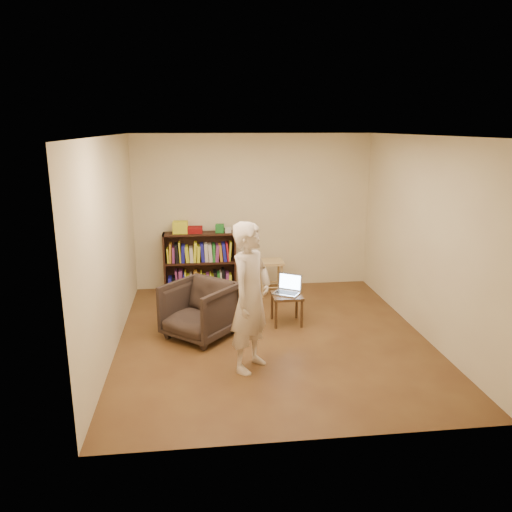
{
  "coord_description": "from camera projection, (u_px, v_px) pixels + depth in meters",
  "views": [
    {
      "loc": [
        -0.94,
        -6.05,
        2.71
      ],
      "look_at": [
        -0.18,
        0.35,
        1.03
      ],
      "focal_mm": 35.0,
      "sensor_mm": 36.0,
      "label": 1
    }
  ],
  "objects": [
    {
      "name": "box_green",
      "position": [
        220.0,
        228.0,
        8.26
      ],
      "size": [
        0.15,
        0.15,
        0.14
      ],
      "primitive_type": "cube",
      "rotation": [
        0.0,
        0.0,
        -0.12
      ],
      "color": "#1F7529",
      "rests_on": "bookshelf"
    },
    {
      "name": "stool",
      "position": [
        271.0,
        267.0,
        8.2
      ],
      "size": [
        0.4,
        0.4,
        0.57
      ],
      "color": "tan",
      "rests_on": "floor"
    },
    {
      "name": "laptop",
      "position": [
        288.0,
        289.0,
        7.03
      ],
      "size": [
        0.45,
        0.42,
        0.27
      ],
      "rotation": [
        0.0,
        0.0,
        -0.56
      ],
      "color": "#A9A9AD",
      "rests_on": "side_table"
    },
    {
      "name": "red_cloth",
      "position": [
        193.0,
        230.0,
        8.25
      ],
      "size": [
        0.3,
        0.23,
        0.1
      ],
      "primitive_type": "cube",
      "rotation": [
        0.0,
        0.0,
        -0.04
      ],
      "color": "maroon",
      "rests_on": "bookshelf"
    },
    {
      "name": "side_table",
      "position": [
        287.0,
        299.0,
        7.0
      ],
      "size": [
        0.42,
        0.42,
        0.43
      ],
      "color": "#321F10",
      "rests_on": "floor"
    },
    {
      "name": "wall_back",
      "position": [
        253.0,
        212.0,
        8.44
      ],
      "size": [
        4.0,
        0.0,
        4.0
      ],
      "primitive_type": "plane",
      "rotation": [
        1.57,
        0.0,
        0.0
      ],
      "color": "beige",
      "rests_on": "floor"
    },
    {
      "name": "floor",
      "position": [
        272.0,
        337.0,
        6.61
      ],
      "size": [
        4.5,
        4.5,
        0.0
      ],
      "primitive_type": "plane",
      "color": "#4C2C18",
      "rests_on": "ground"
    },
    {
      "name": "person",
      "position": [
        251.0,
        297.0,
        5.57
      ],
      "size": [
        0.7,
        0.75,
        1.72
      ],
      "primitive_type": "imported",
      "rotation": [
        0.0,
        0.0,
        0.93
      ],
      "color": "beige",
      "rests_on": "floor"
    },
    {
      "name": "box_white",
      "position": [
        228.0,
        230.0,
        8.26
      ],
      "size": [
        0.11,
        0.11,
        0.08
      ],
      "primitive_type": "cube",
      "rotation": [
        0.0,
        0.0,
        0.13
      ],
      "color": "beige",
      "rests_on": "bookshelf"
    },
    {
      "name": "bookshelf",
      "position": [
        200.0,
        265.0,
        8.4
      ],
      "size": [
        1.2,
        0.3,
        1.0
      ],
      "color": "black",
      "rests_on": "floor"
    },
    {
      "name": "ceiling",
      "position": [
        274.0,
        136.0,
        5.95
      ],
      "size": [
        4.5,
        4.5,
        0.0
      ],
      "primitive_type": "plane",
      "color": "silver",
      "rests_on": "wall_back"
    },
    {
      "name": "box_yellow",
      "position": [
        180.0,
        227.0,
        8.19
      ],
      "size": [
        0.25,
        0.19,
        0.2
      ],
      "primitive_type": "cube",
      "rotation": [
        0.0,
        0.0,
        -0.06
      ],
      "color": "yellow",
      "rests_on": "bookshelf"
    },
    {
      "name": "armchair",
      "position": [
        199.0,
        310.0,
        6.54
      ],
      "size": [
        1.13,
        1.13,
        0.74
      ],
      "primitive_type": "imported",
      "rotation": [
        0.0,
        0.0,
        -0.71
      ],
      "color": "black",
      "rests_on": "floor"
    },
    {
      "name": "wall_left",
      "position": [
        110.0,
        246.0,
        6.05
      ],
      "size": [
        0.0,
        4.5,
        4.5
      ],
      "primitive_type": "plane",
      "rotation": [
        1.57,
        0.0,
        1.57
      ],
      "color": "beige",
      "rests_on": "floor"
    },
    {
      "name": "wall_right",
      "position": [
        424.0,
        238.0,
        6.51
      ],
      "size": [
        0.0,
        4.5,
        4.5
      ],
      "primitive_type": "plane",
      "rotation": [
        1.57,
        0.0,
        -1.57
      ],
      "color": "beige",
      "rests_on": "floor"
    }
  ]
}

